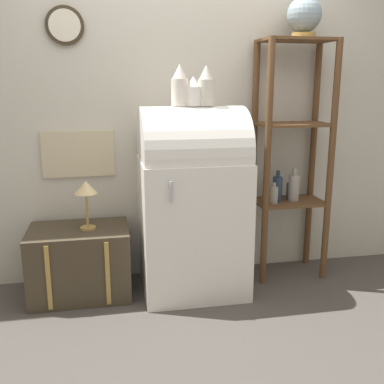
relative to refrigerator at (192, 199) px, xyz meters
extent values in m
plane|color=#4C4742|center=(0.00, -0.22, -0.70)|extent=(12.00, 12.00, 0.00)
cube|color=beige|center=(0.00, 0.36, 0.65)|extent=(7.00, 0.05, 2.70)
cylinder|color=#382D1E|center=(-0.84, 0.32, 1.21)|extent=(0.27, 0.03, 0.27)
cylinder|color=beige|center=(-0.84, 0.30, 1.21)|extent=(0.22, 0.01, 0.22)
cube|color=#C6B793|center=(-0.80, 0.32, 0.30)|extent=(0.53, 0.02, 0.34)
cube|color=white|center=(0.00, 0.00, -0.21)|extent=(0.75, 0.66, 0.99)
cylinder|color=white|center=(0.00, 0.00, 0.35)|extent=(0.73, 0.63, 0.63)
cylinder|color=#B7B7BC|center=(-0.21, -0.35, 0.14)|extent=(0.02, 0.02, 0.14)
cube|color=#423828|center=(-0.82, 0.05, -0.45)|extent=(0.71, 0.49, 0.50)
cube|color=#AD8942|center=(-1.02, -0.20, -0.45)|extent=(0.03, 0.01, 0.45)
cube|color=#AD8942|center=(-0.63, -0.20, -0.45)|extent=(0.03, 0.01, 0.45)
cylinder|color=brown|center=(0.55, -0.02, 0.22)|extent=(0.05, 0.05, 1.83)
cylinder|color=brown|center=(1.06, -0.02, 0.22)|extent=(0.05, 0.05, 1.83)
cylinder|color=brown|center=(0.55, 0.29, 0.22)|extent=(0.05, 0.05, 1.83)
cylinder|color=brown|center=(1.06, 0.29, 0.22)|extent=(0.05, 0.05, 1.83)
cube|color=brown|center=(0.81, 0.13, -0.10)|extent=(0.54, 0.34, 0.02)
cube|color=brown|center=(0.81, 0.13, 0.51)|extent=(0.54, 0.34, 0.02)
cube|color=brown|center=(0.81, 0.13, 1.12)|extent=(0.54, 0.34, 0.02)
cylinder|color=#9E998E|center=(0.84, 0.13, 0.01)|extent=(0.09, 0.09, 0.21)
cylinder|color=#9E998E|center=(0.84, 0.13, 0.14)|extent=(0.03, 0.03, 0.05)
cylinder|color=#23334C|center=(0.71, 0.13, 0.01)|extent=(0.07, 0.07, 0.20)
cylinder|color=#23334C|center=(0.71, 0.13, 0.13)|extent=(0.03, 0.03, 0.05)
cylinder|color=#9E998E|center=(0.84, 0.13, 0.01)|extent=(0.07, 0.07, 0.20)
cylinder|color=#9E998E|center=(0.84, 0.13, 0.14)|extent=(0.03, 0.03, 0.05)
cylinder|color=#23334C|center=(0.84, 0.16, -0.02)|extent=(0.08, 0.08, 0.13)
cylinder|color=#23334C|center=(0.84, 0.16, 0.06)|extent=(0.03, 0.03, 0.03)
cylinder|color=#9E998E|center=(0.66, 0.08, -0.02)|extent=(0.07, 0.07, 0.13)
cylinder|color=#9E998E|center=(0.66, 0.08, 0.06)|extent=(0.03, 0.03, 0.03)
cylinder|color=#AD8942|center=(0.86, 0.14, 1.15)|extent=(0.18, 0.18, 0.04)
sphere|color=#7F939E|center=(0.86, 0.14, 1.30)|extent=(0.25, 0.25, 0.25)
cylinder|color=silver|center=(-0.09, 0.01, 0.75)|extent=(0.12, 0.12, 0.18)
cone|color=silver|center=(-0.09, 0.01, 0.90)|extent=(0.10, 0.10, 0.10)
cylinder|color=white|center=(0.01, -0.01, 0.73)|extent=(0.11, 0.11, 0.13)
cone|color=white|center=(0.01, -0.01, 0.83)|extent=(0.09, 0.09, 0.07)
cylinder|color=beige|center=(0.09, -0.01, 0.75)|extent=(0.11, 0.11, 0.18)
cone|color=beige|center=(0.09, -0.01, 0.89)|extent=(0.10, 0.10, 0.10)
cylinder|color=#AD8942|center=(-0.75, 0.03, -0.19)|extent=(0.11, 0.11, 0.02)
cylinder|color=#AD8942|center=(-0.75, 0.03, -0.06)|extent=(0.02, 0.02, 0.24)
cone|color=#DBC184|center=(-0.75, 0.03, 0.11)|extent=(0.16, 0.16, 0.09)
camera|label=1|loc=(-0.61, -3.10, 0.82)|focal=42.00mm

